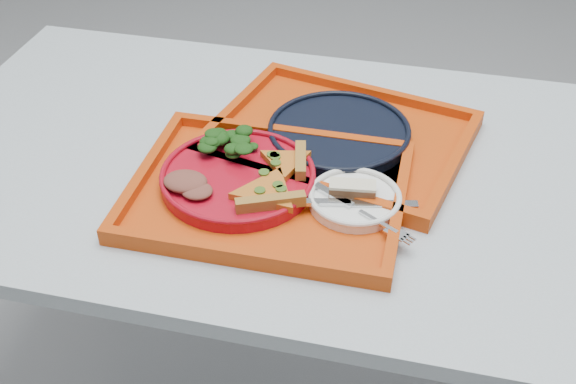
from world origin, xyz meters
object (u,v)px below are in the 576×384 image
object	(u,v)px
dinner_plate	(238,179)
tray_far	(339,140)
dessert_bar	(352,189)
tray_main	(268,194)
navy_plate	(339,133)

from	to	relation	value
dinner_plate	tray_far	bearing A→B (deg)	51.34
tray_far	dessert_bar	xyz separation A→B (m)	(0.05, -0.18, 0.03)
tray_far	tray_main	bearing A→B (deg)	-102.28
tray_main	dinner_plate	distance (m)	0.06
dinner_plate	navy_plate	size ratio (longest dim) A/B	1.00
tray_far	dinner_plate	bearing A→B (deg)	-116.18
tray_main	dinner_plate	world-z (taller)	dinner_plate
tray_main	navy_plate	world-z (taller)	navy_plate
dinner_plate	dessert_bar	size ratio (longest dim) A/B	3.31
tray_far	dinner_plate	xyz separation A→B (m)	(-0.14, -0.18, 0.02)
dinner_plate	navy_plate	xyz separation A→B (m)	(0.14, 0.18, -0.00)
tray_main	dessert_bar	world-z (taller)	dessert_bar
tray_far	navy_plate	distance (m)	0.01
dinner_plate	dessert_bar	bearing A→B (deg)	-0.56
dessert_bar	tray_far	bearing A→B (deg)	99.31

